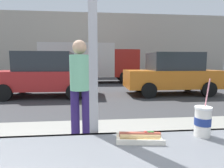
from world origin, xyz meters
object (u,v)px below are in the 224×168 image
Objects in this scene: hotdog_tray_near at (140,137)px; box_truck at (89,61)px; soda_cup_right at (203,121)px; pedestrian at (80,84)px; parked_car_red at (46,75)px; parked_car_orange at (172,74)px.

box_truck reaches higher than hotdog_tray_near.
box_truck reaches higher than soda_cup_right.
box_truck is 4.15× the size of pedestrian.
parked_car_red is 0.62× the size of box_truck.
parked_car_orange reaches higher than parked_car_red.
parked_car_red is at bearing -107.60° from box_truck.
parked_car_red is 1.02× the size of parked_car_orange.
box_truck is at bearing 72.40° from parked_car_red.
hotdog_tray_near is (-0.36, -0.04, -0.06)m from soda_cup_right.
box_truck reaches higher than pedestrian.
parked_car_orange is at bearing 0.00° from parked_car_red.
parked_car_orange is at bearing 67.51° from soda_cup_right.
parked_car_orange is at bearing -54.14° from box_truck.
pedestrian is (0.14, -10.41, -0.45)m from box_truck.
hotdog_tray_near is at bearing -72.03° from parked_car_red.
pedestrian is (-0.46, 2.04, 0.04)m from hotdog_tray_near.
soda_cup_right is 7.53m from parked_car_red.
box_truck is at bearing 92.74° from hotdog_tray_near.
soda_cup_right is at bearing 5.73° from hotdog_tray_near.
soda_cup_right is 12.45m from box_truck.
box_truck reaches higher than parked_car_red.
parked_car_red is at bearing -180.00° from parked_car_orange.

